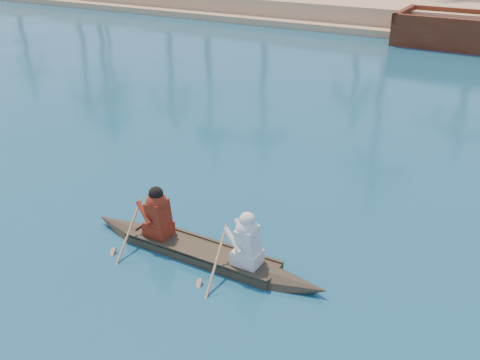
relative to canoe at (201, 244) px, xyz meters
The scene contains 2 objects.
ground 1.04m from the canoe, 136.77° to the right, with size 160.00×160.00×0.00m, color navy.
canoe is the anchor object (origin of this frame).
Camera 1 is at (5.33, -6.21, 5.65)m, focal length 40.00 mm.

